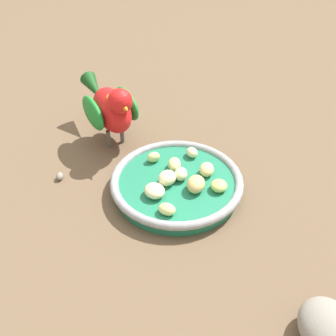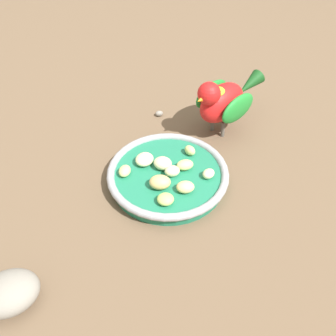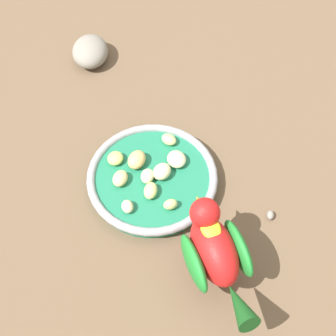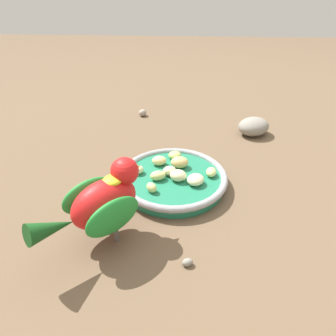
{
  "view_description": "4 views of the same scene",
  "coord_description": "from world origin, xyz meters",
  "px_view_note": "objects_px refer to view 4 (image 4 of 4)",
  "views": [
    {
      "loc": [
        0.18,
        -0.58,
        0.54
      ],
      "look_at": [
        0.0,
        -0.01,
        0.06
      ],
      "focal_mm": 48.35,
      "sensor_mm": 36.0,
      "label": 1
    },
    {
      "loc": [
        0.57,
        0.03,
        0.57
      ],
      "look_at": [
        0.03,
        0.0,
        0.06
      ],
      "focal_mm": 43.49,
      "sensor_mm": 36.0,
      "label": 2
    },
    {
      "loc": [
        -0.23,
        0.42,
        0.79
      ],
      "look_at": [
        -0.01,
        -0.02,
        0.04
      ],
      "focal_mm": 53.94,
      "sensor_mm": 36.0,
      "label": 3
    },
    {
      "loc": [
        -0.52,
        -0.02,
        0.39
      ],
      "look_at": [
        0.02,
        0.01,
        0.04
      ],
      "focal_mm": 31.69,
      "sensor_mm": 36.0,
      "label": 4
    }
  ],
  "objects_px": {
    "apple_piece_2": "(158,175)",
    "apple_piece_5": "(152,188)",
    "parrot": "(102,202)",
    "apple_piece_6": "(138,170)",
    "feeding_bowl": "(175,179)",
    "apple_piece_3": "(211,172)",
    "apple_piece_9": "(170,171)",
    "pebble_1": "(143,113)",
    "apple_piece_8": "(159,161)",
    "rock_large": "(254,126)",
    "apple_piece_4": "(180,162)",
    "pebble_0": "(187,262)",
    "apple_piece_1": "(178,176)",
    "apple_piece_7": "(175,155)",
    "apple_piece_0": "(196,180)"
  },
  "relations": [
    {
      "from": "apple_piece_8",
      "to": "apple_piece_9",
      "type": "bearing_deg",
      "value": -147.28
    },
    {
      "from": "apple_piece_3",
      "to": "apple_piece_7",
      "type": "distance_m",
      "value": 0.11
    },
    {
      "from": "feeding_bowl",
      "to": "apple_piece_3",
      "type": "xyz_separation_m",
      "value": [
        0.01,
        -0.08,
        0.02
      ]
    },
    {
      "from": "apple_piece_1",
      "to": "apple_piece_9",
      "type": "relative_size",
      "value": 1.21
    },
    {
      "from": "feeding_bowl",
      "to": "pebble_0",
      "type": "distance_m",
      "value": 0.22
    },
    {
      "from": "apple_piece_2",
      "to": "parrot",
      "type": "relative_size",
      "value": 0.19
    },
    {
      "from": "apple_piece_5",
      "to": "apple_piece_6",
      "type": "xyz_separation_m",
      "value": [
        0.06,
        0.04,
        -0.0
      ]
    },
    {
      "from": "apple_piece_0",
      "to": "apple_piece_3",
      "type": "distance_m",
      "value": 0.05
    },
    {
      "from": "apple_piece_6",
      "to": "parrot",
      "type": "height_order",
      "value": "parrot"
    },
    {
      "from": "feeding_bowl",
      "to": "apple_piece_3",
      "type": "bearing_deg",
      "value": -84.36
    },
    {
      "from": "apple_piece_5",
      "to": "pebble_0",
      "type": "xyz_separation_m",
      "value": [
        -0.16,
        -0.07,
        -0.03
      ]
    },
    {
      "from": "apple_piece_3",
      "to": "apple_piece_6",
      "type": "relative_size",
      "value": 1.18
    },
    {
      "from": "apple_piece_7",
      "to": "pebble_1",
      "type": "height_order",
      "value": "apple_piece_7"
    },
    {
      "from": "apple_piece_8",
      "to": "pebble_0",
      "type": "height_order",
      "value": "apple_piece_8"
    },
    {
      "from": "apple_piece_8",
      "to": "parrot",
      "type": "relative_size",
      "value": 0.19
    },
    {
      "from": "feeding_bowl",
      "to": "apple_piece_0",
      "type": "relative_size",
      "value": 6.28
    },
    {
      "from": "apple_piece_8",
      "to": "apple_piece_4",
      "type": "bearing_deg",
      "value": -99.13
    },
    {
      "from": "feeding_bowl",
      "to": "apple_piece_6",
      "type": "relative_size",
      "value": 9.46
    },
    {
      "from": "pebble_0",
      "to": "pebble_1",
      "type": "xyz_separation_m",
      "value": [
        0.6,
        0.15,
        0.0
      ]
    },
    {
      "from": "apple_piece_1",
      "to": "apple_piece_5",
      "type": "xyz_separation_m",
      "value": [
        -0.04,
        0.05,
        -0.0
      ]
    },
    {
      "from": "apple_piece_4",
      "to": "apple_piece_6",
      "type": "bearing_deg",
      "value": 109.2
    },
    {
      "from": "apple_piece_7",
      "to": "apple_piece_4",
      "type": "bearing_deg",
      "value": -161.8
    },
    {
      "from": "apple_piece_2",
      "to": "pebble_0",
      "type": "bearing_deg",
      "value": -162.35
    },
    {
      "from": "feeding_bowl",
      "to": "apple_piece_1",
      "type": "xyz_separation_m",
      "value": [
        -0.02,
        -0.01,
        0.02
      ]
    },
    {
      "from": "apple_piece_4",
      "to": "apple_piece_6",
      "type": "xyz_separation_m",
      "value": [
        -0.03,
        0.09,
        -0.0
      ]
    },
    {
      "from": "apple_piece_1",
      "to": "apple_piece_7",
      "type": "distance_m",
      "value": 0.09
    },
    {
      "from": "apple_piece_2",
      "to": "parrot",
      "type": "distance_m",
      "value": 0.18
    },
    {
      "from": "apple_piece_6",
      "to": "apple_piece_2",
      "type": "bearing_deg",
      "value": -111.16
    },
    {
      "from": "pebble_0",
      "to": "apple_piece_8",
      "type": "bearing_deg",
      "value": 14.49
    },
    {
      "from": "feeding_bowl",
      "to": "apple_piece_8",
      "type": "bearing_deg",
      "value": 39.47
    },
    {
      "from": "apple_piece_5",
      "to": "pebble_1",
      "type": "relative_size",
      "value": 0.93
    },
    {
      "from": "apple_piece_4",
      "to": "pebble_0",
      "type": "bearing_deg",
      "value": -175.37
    },
    {
      "from": "feeding_bowl",
      "to": "apple_piece_0",
      "type": "xyz_separation_m",
      "value": [
        -0.03,
        -0.04,
        0.02
      ]
    },
    {
      "from": "apple_piece_2",
      "to": "apple_piece_5",
      "type": "distance_m",
      "value": 0.05
    },
    {
      "from": "apple_piece_7",
      "to": "rock_large",
      "type": "height_order",
      "value": "rock_large"
    },
    {
      "from": "apple_piece_6",
      "to": "apple_piece_1",
      "type": "bearing_deg",
      "value": -104.66
    },
    {
      "from": "apple_piece_9",
      "to": "pebble_1",
      "type": "xyz_separation_m",
      "value": [
        0.38,
        0.11,
        -0.02
      ]
    },
    {
      "from": "feeding_bowl",
      "to": "pebble_0",
      "type": "relative_size",
      "value": 13.35
    },
    {
      "from": "apple_piece_8",
      "to": "pebble_1",
      "type": "bearing_deg",
      "value": 14.12
    },
    {
      "from": "apple_piece_4",
      "to": "rock_large",
      "type": "distance_m",
      "value": 0.31
    },
    {
      "from": "apple_piece_0",
      "to": "apple_piece_5",
      "type": "height_order",
      "value": "apple_piece_0"
    },
    {
      "from": "apple_piece_1",
      "to": "apple_piece_2",
      "type": "relative_size",
      "value": 1.07
    },
    {
      "from": "apple_piece_3",
      "to": "apple_piece_5",
      "type": "relative_size",
      "value": 1.19
    },
    {
      "from": "apple_piece_7",
      "to": "apple_piece_5",
      "type": "bearing_deg",
      "value": 162.85
    },
    {
      "from": "apple_piece_9",
      "to": "pebble_1",
      "type": "distance_m",
      "value": 0.4
    },
    {
      "from": "apple_piece_8",
      "to": "rock_large",
      "type": "bearing_deg",
      "value": -48.96
    },
    {
      "from": "apple_piece_2",
      "to": "apple_piece_9",
      "type": "xyz_separation_m",
      "value": [
        0.02,
        -0.02,
        0.0
      ]
    },
    {
      "from": "apple_piece_1",
      "to": "apple_piece_8",
      "type": "relative_size",
      "value": 1.07
    },
    {
      "from": "apple_piece_8",
      "to": "apple_piece_9",
      "type": "relative_size",
      "value": 1.13
    },
    {
      "from": "apple_piece_1",
      "to": "apple_piece_6",
      "type": "height_order",
      "value": "apple_piece_1"
    }
  ]
}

